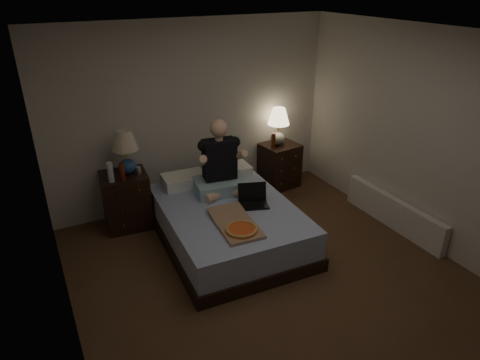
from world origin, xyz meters
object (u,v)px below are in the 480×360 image
lamp_left (126,153)px  lamp_right (278,127)px  radiator (393,212)px  nightstand_left (126,200)px  nightstand_right (279,165)px  bed (228,224)px  pizza_box (241,230)px  laptop (254,197)px  soda_can (138,171)px  beer_bottle_right (273,141)px  water_bottle (111,172)px  person (221,157)px  beer_bottle_left (122,172)px

lamp_left → lamp_right: bearing=2.6°
lamp_left → radiator: 3.47m
nightstand_left → nightstand_right: bearing=7.4°
bed → pizza_box: pizza_box is taller
nightstand_right → radiator: nightstand_right is taller
laptop → pizza_box: size_ratio=0.45×
soda_can → beer_bottle_right: beer_bottle_right is taller
water_bottle → radiator: 3.58m
laptop → pizza_box: (-0.41, -0.47, -0.08)m
nightstand_left → lamp_right: lamp_right is taller
water_bottle → laptop: water_bottle is taller
lamp_right → radiator: 2.00m
bed → laptop: size_ratio=5.74×
bed → beer_bottle_right: size_ratio=8.49×
person → nightstand_right: bearing=35.0°
soda_can → person: (0.91, -0.47, 0.18)m
water_bottle → soda_can: (0.34, 0.06, -0.07)m
beer_bottle_right → beer_bottle_left: bearing=-175.0°
soda_can → beer_bottle_left: size_ratio=0.43×
nightstand_left → water_bottle: size_ratio=2.91×
bed → laptop: 0.47m
person → radiator: 2.34m
lamp_left → soda_can: lamp_left is taller
beer_bottle_left → radiator: 3.44m
nightstand_left → pizza_box: (0.85, -1.54, 0.16)m
soda_can → beer_bottle_right: bearing=2.7°
laptop → bed: bearing=175.1°
pizza_box → person: bearing=81.5°
radiator → nightstand_right: bearing=110.9°
water_bottle → beer_bottle_left: 0.13m
radiator → beer_bottle_right: bearing=116.9°
beer_bottle_right → pizza_box: bearing=-130.9°
nightstand_left → radiator: (3.02, -1.61, -0.16)m
nightstand_left → lamp_left: 0.65m
water_bottle → person: (1.25, -0.41, 0.10)m
radiator → lamp_left: bearing=151.3°
soda_can → laptop: (1.09, -0.99, -0.17)m
water_bottle → pizza_box: size_ratio=0.33×
nightstand_left → water_bottle: (-0.17, -0.14, 0.49)m
nightstand_left → lamp_left: lamp_left is taller
bed → radiator: bed is taller
nightstand_left → lamp_left: (0.07, 0.00, 0.64)m
laptop → radiator: 1.89m
beer_bottle_left → beer_bottle_right: 2.25m
bed → nightstand_right: 1.74m
nightstand_right → radiator: bearing=-75.7°
lamp_left → beer_bottle_left: lamp_left is taller
laptop → lamp_right: bearing=66.7°
beer_bottle_left → pizza_box: (0.89, -1.36, -0.31)m
nightstand_right → pizza_box: (-1.52, -1.63, 0.19)m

